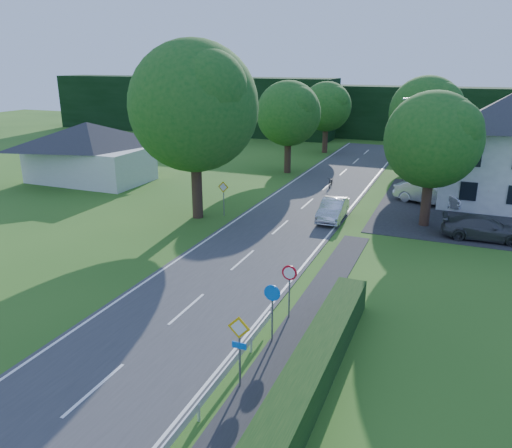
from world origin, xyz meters
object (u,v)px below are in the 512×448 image
at_px(motorcycle, 331,182).
at_px(parked_car_silver_a, 430,193).
at_px(parasol, 485,197).
at_px(moving_car, 333,209).
at_px(parked_car_grey, 483,228).
at_px(streetlight, 426,152).

distance_m(motorcycle, parked_car_silver_a, 8.44).
bearing_deg(parasol, moving_car, -147.62).
bearing_deg(motorcycle, parked_car_grey, -43.01).
height_order(moving_car, parked_car_silver_a, parked_car_silver_a).
relative_size(streetlight, motorcycle, 4.81).
height_order(parked_car_silver_a, parked_car_grey, parked_car_silver_a).
bearing_deg(parasol, parked_car_silver_a, 171.51).
relative_size(streetlight, moving_car, 1.87).
distance_m(streetlight, parked_car_grey, 6.44).
height_order(streetlight, parked_car_grey, streetlight).
bearing_deg(parked_car_silver_a, moving_car, 158.59).
bearing_deg(moving_car, parasol, 30.12).
height_order(parked_car_grey, parasol, parasol).
xyz_separation_m(moving_car, parked_car_grey, (9.27, -0.39, -0.02)).
distance_m(motorcycle, parasol, 12.18).
bearing_deg(parked_car_grey, parasol, -3.93).
relative_size(motorcycle, parked_car_grey, 0.35).
height_order(parked_car_silver_a, parasol, parasol).
distance_m(streetlight, parasol, 6.07).
xyz_separation_m(parked_car_grey, parasol, (0.19, 6.39, 0.31)).
relative_size(streetlight, parasol, 3.59).
height_order(streetlight, motorcycle, streetlight).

